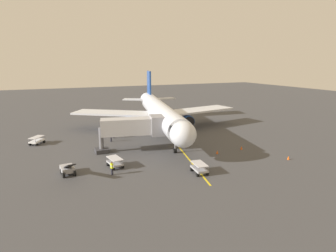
% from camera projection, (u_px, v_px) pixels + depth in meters
% --- Properties ---
extents(ground_plane, '(220.00, 220.00, 0.00)m').
position_uv_depth(ground_plane, '(157.00, 130.00, 57.99)').
color(ground_plane, '#424244').
extents(apron_lead_in_line, '(8.76, 39.13, 0.01)m').
position_uv_depth(apron_lead_in_line, '(173.00, 139.00, 50.74)').
color(apron_lead_in_line, yellow).
rests_on(apron_lead_in_line, ground).
extents(airplane, '(34.01, 40.03, 11.50)m').
position_uv_depth(airplane, '(160.00, 112.00, 55.49)').
color(airplane, silver).
rests_on(airplane, ground).
extents(jet_bridge, '(11.50, 5.05, 5.40)m').
position_uv_depth(jet_bridge, '(138.00, 127.00, 43.72)').
color(jet_bridge, '#B7B7BC').
rests_on(jet_bridge, ground).
extents(ground_crew_marshaller, '(0.33, 0.45, 1.71)m').
position_uv_depth(ground_crew_marshaller, '(112.00, 168.00, 34.51)').
color(ground_crew_marshaller, '#23232D').
rests_on(ground_crew_marshaller, ground).
extents(ground_crew_wing_walker, '(0.45, 0.47, 1.71)m').
position_uv_depth(ground_crew_wing_walker, '(111.00, 137.00, 49.14)').
color(ground_crew_wing_walker, '#23232D').
rests_on(ground_crew_wing_walker, ground).
extents(ground_crew_loader, '(0.42, 0.47, 1.71)m').
position_uv_depth(ground_crew_loader, '(114.00, 133.00, 51.41)').
color(ground_crew_loader, '#23232D').
rests_on(ground_crew_loader, ground).
extents(baggage_cart_near_nose, '(2.66, 2.93, 1.27)m').
position_uv_depth(baggage_cart_near_nose, '(37.00, 140.00, 47.65)').
color(baggage_cart_near_nose, white).
rests_on(baggage_cart_near_nose, ground).
extents(belt_loader_portside, '(1.78, 4.67, 2.32)m').
position_uv_depth(belt_loader_portside, '(68.00, 169.00, 34.74)').
color(belt_loader_portside, '#9E9EA3').
rests_on(belt_loader_portside, ground).
extents(baggage_cart_starboard_side, '(1.91, 2.79, 1.27)m').
position_uv_depth(baggage_cart_starboard_side, '(115.00, 162.00, 37.18)').
color(baggage_cart_starboard_side, '#9E9EA3').
rests_on(baggage_cart_starboard_side, ground).
extents(baggage_cart_rear_apron, '(1.78, 2.73, 1.27)m').
position_uv_depth(baggage_cart_rear_apron, '(199.00, 168.00, 35.14)').
color(baggage_cart_rear_apron, '#9E9EA3').
rests_on(baggage_cart_rear_apron, ground).
extents(safety_cone_nose_left, '(0.32, 0.32, 0.55)m').
position_uv_depth(safety_cone_nose_left, '(288.00, 158.00, 40.13)').
color(safety_cone_nose_left, '#F2590F').
rests_on(safety_cone_nose_left, ground).
extents(safety_cone_nose_right, '(0.32, 0.32, 0.55)m').
position_uv_depth(safety_cone_nose_right, '(241.00, 148.00, 44.82)').
color(safety_cone_nose_right, '#F2590F').
rests_on(safety_cone_nose_right, ground).
extents(safety_cone_wing_port, '(0.32, 0.32, 0.55)m').
position_uv_depth(safety_cone_wing_port, '(217.00, 152.00, 42.66)').
color(safety_cone_wing_port, '#F2590F').
rests_on(safety_cone_wing_port, ground).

